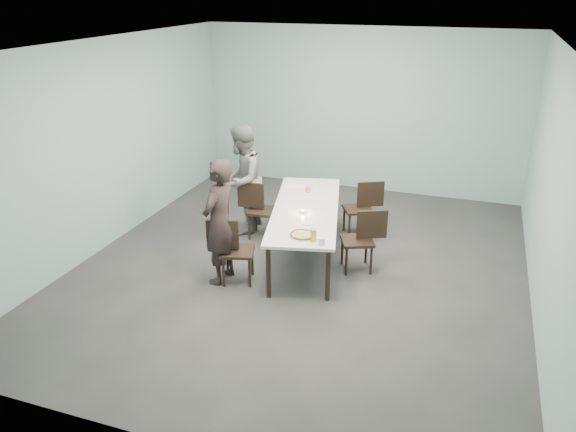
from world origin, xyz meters
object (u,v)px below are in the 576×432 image
(table, at_px, (306,212))
(beer_glass, at_px, (313,235))
(diner_near, at_px, (219,222))
(tealight, at_px, (303,212))
(chair_far_left, at_px, (258,206))
(amber_tumbler, at_px, (308,189))
(chair_far_right, at_px, (363,205))
(chair_near_left, at_px, (231,246))
(side_plate, at_px, (308,223))
(chair_near_right, at_px, (363,236))
(diner_far, at_px, (242,180))
(water_tumbler, at_px, (322,242))
(pizza, at_px, (302,235))

(table, relative_size, beer_glass, 18.25)
(diner_near, bearing_deg, tealight, 139.50)
(tealight, bearing_deg, chair_far_left, 146.05)
(tealight, bearing_deg, amber_tumbler, 102.72)
(chair_far_left, bearing_deg, chair_far_right, 17.41)
(chair_near_left, xyz_separation_m, amber_tumbler, (0.53, 1.66, 0.29))
(chair_far_right, relative_size, beer_glass, 5.80)
(side_plate, height_order, amber_tumbler, amber_tumbler)
(chair_near_right, distance_m, amber_tumbler, 1.32)
(chair_near_right, bearing_deg, tealight, -18.33)
(chair_far_right, relative_size, diner_far, 0.51)
(beer_glass, height_order, water_tumbler, beer_glass)
(water_tumbler, bearing_deg, chair_far_left, 133.77)
(chair_far_left, relative_size, amber_tumbler, 10.88)
(chair_near_left, bearing_deg, beer_glass, -16.41)
(chair_far_left, bearing_deg, table, -28.61)
(chair_near_right, distance_m, side_plate, 0.82)
(chair_near_left, bearing_deg, chair_far_left, 81.77)
(beer_glass, bearing_deg, water_tumbler, -30.65)
(diner_near, height_order, amber_tumbler, diner_near)
(chair_near_left, height_order, chair_far_right, same)
(chair_far_left, height_order, chair_far_right, same)
(chair_near_right, bearing_deg, pizza, 29.04)
(chair_near_left, height_order, pizza, chair_near_left)
(chair_far_left, relative_size, tealight, 15.54)
(water_tumbler, bearing_deg, diner_far, 137.01)
(beer_glass, relative_size, amber_tumbler, 1.88)
(amber_tumbler, bearing_deg, table, -75.26)
(side_plate, bearing_deg, diner_near, -152.28)
(pizza, height_order, water_tumbler, water_tumbler)
(pizza, bearing_deg, chair_near_left, -174.48)
(chair_near_left, relative_size, chair_far_left, 1.00)
(chair_near_left, bearing_deg, side_plate, 13.58)
(chair_near_left, xyz_separation_m, pizza, (0.94, 0.09, 0.27))
(table, height_order, beer_glass, beer_glass)
(tealight, bearing_deg, diner_near, -135.52)
(pizza, distance_m, side_plate, 0.43)
(chair_near_left, distance_m, diner_near, 0.37)
(chair_far_left, distance_m, diner_near, 1.51)
(pizza, relative_size, water_tumbler, 3.78)
(chair_near_left, bearing_deg, chair_far_right, 40.54)
(water_tumbler, bearing_deg, side_plate, 121.20)
(pizza, xyz_separation_m, tealight, (-0.23, 0.73, 0.00))
(chair_near_left, bearing_deg, tealight, 32.19)
(chair_near_left, bearing_deg, water_tumbler, -19.92)
(diner_near, relative_size, side_plate, 9.34)
(diner_near, height_order, water_tumbler, diner_near)
(diner_near, height_order, pizza, diner_near)
(table, xyz_separation_m, diner_far, (-1.21, 0.54, 0.16))
(chair_far_left, height_order, chair_near_right, same)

